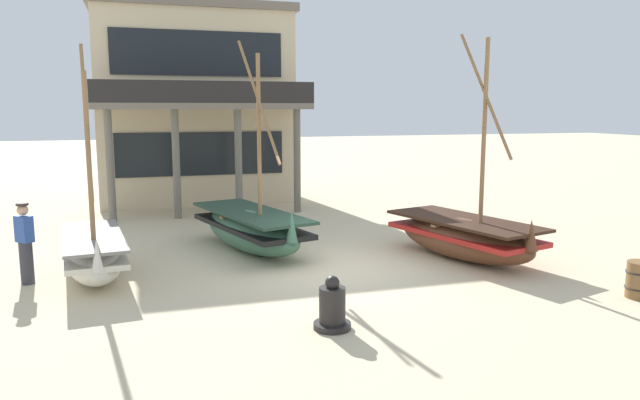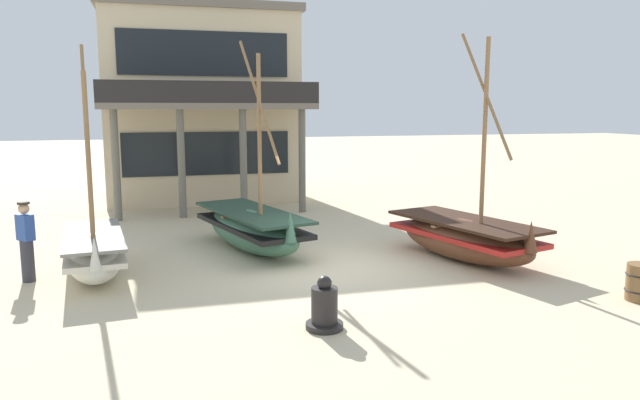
{
  "view_description": "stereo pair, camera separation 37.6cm",
  "coord_description": "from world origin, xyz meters",
  "px_view_note": "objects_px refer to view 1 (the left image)",
  "views": [
    {
      "loc": [
        -4.12,
        -12.37,
        3.57
      ],
      "look_at": [
        0.0,
        1.0,
        1.4
      ],
      "focal_mm": 33.18,
      "sensor_mm": 36.0,
      "label": 1
    },
    {
      "loc": [
        -3.76,
        -12.48,
        3.57
      ],
      "look_at": [
        0.0,
        1.0,
        1.4
      ],
      "focal_mm": 33.18,
      "sensor_mm": 36.0,
      "label": 2
    }
  ],
  "objects_px": {
    "fishing_boat_far_right": "(94,253)",
    "harbor_building_main": "(193,105)",
    "fishing_boat_centre_large": "(251,228)",
    "capstan_winch": "(332,308)",
    "fisherman_by_hull": "(25,244)",
    "fishing_boat_near_left": "(464,236)"
  },
  "relations": [
    {
      "from": "fishing_boat_far_right",
      "to": "harbor_building_main",
      "type": "relative_size",
      "value": 0.6
    },
    {
      "from": "fishing_boat_centre_large",
      "to": "harbor_building_main",
      "type": "distance_m",
      "value": 10.37
    },
    {
      "from": "fishing_boat_far_right",
      "to": "capstan_winch",
      "type": "bearing_deg",
      "value": -47.95
    },
    {
      "from": "fisherman_by_hull",
      "to": "harbor_building_main",
      "type": "height_order",
      "value": "harbor_building_main"
    },
    {
      "from": "fisherman_by_hull",
      "to": "harbor_building_main",
      "type": "bearing_deg",
      "value": 68.58
    },
    {
      "from": "fishing_boat_near_left",
      "to": "fisherman_by_hull",
      "type": "distance_m",
      "value": 9.71
    },
    {
      "from": "fishing_boat_centre_large",
      "to": "fishing_boat_far_right",
      "type": "distance_m",
      "value": 3.91
    },
    {
      "from": "fishing_boat_near_left",
      "to": "harbor_building_main",
      "type": "xyz_separation_m",
      "value": [
        -5.2,
        12.19,
        3.16
      ]
    },
    {
      "from": "fishing_boat_centre_large",
      "to": "capstan_winch",
      "type": "relative_size",
      "value": 5.87
    },
    {
      "from": "fisherman_by_hull",
      "to": "harbor_building_main",
      "type": "relative_size",
      "value": 0.21
    },
    {
      "from": "fishing_boat_near_left",
      "to": "harbor_building_main",
      "type": "bearing_deg",
      "value": 113.1
    },
    {
      "from": "fishing_boat_centre_large",
      "to": "fishing_boat_far_right",
      "type": "relative_size",
      "value": 1.07
    },
    {
      "from": "fishing_boat_far_right",
      "to": "harbor_building_main",
      "type": "height_order",
      "value": "harbor_building_main"
    },
    {
      "from": "fishing_boat_far_right",
      "to": "fishing_boat_centre_large",
      "type": "bearing_deg",
      "value": 20.9
    },
    {
      "from": "fishing_boat_centre_large",
      "to": "fishing_boat_far_right",
      "type": "bearing_deg",
      "value": -159.1
    },
    {
      "from": "fisherman_by_hull",
      "to": "fishing_boat_near_left",
      "type": "bearing_deg",
      "value": -4.74
    },
    {
      "from": "capstan_winch",
      "to": "harbor_building_main",
      "type": "bearing_deg",
      "value": 92.7
    },
    {
      "from": "fisherman_by_hull",
      "to": "fishing_boat_far_right",
      "type": "bearing_deg",
      "value": 5.26
    },
    {
      "from": "fishing_boat_near_left",
      "to": "capstan_winch",
      "type": "distance_m",
      "value": 5.63
    },
    {
      "from": "capstan_winch",
      "to": "harbor_building_main",
      "type": "relative_size",
      "value": 0.11
    },
    {
      "from": "capstan_winch",
      "to": "harbor_building_main",
      "type": "distance_m",
      "value": 15.99
    },
    {
      "from": "fishing_boat_centre_large",
      "to": "fisherman_by_hull",
      "type": "bearing_deg",
      "value": -162.96
    }
  ]
}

